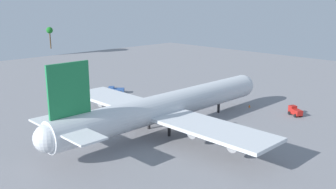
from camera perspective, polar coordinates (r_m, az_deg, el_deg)
The scene contains 5 objects.
ground_plane at distance 87.54m, azimuth -0.00°, elevation -5.33°, with size 260.23×260.23×0.00m, color gray.
cargo_airplane at distance 85.60m, azimuth -0.16°, elevation -1.85°, with size 65.06×57.73×18.65m.
maintenance_van at distance 121.74m, azimuth -8.02°, elevation 0.72°, with size 5.18×5.11×2.18m.
fuel_truck at distance 102.87m, azimuth 18.89°, elevation -2.42°, with size 3.50×4.40×2.40m.
safety_cone_nose at distance 107.40m, azimuth 12.36°, elevation -1.72°, with size 0.57×0.57×0.81m, color orange.
Camera 1 is at (-57.73, -58.90, 29.34)m, focal length 39.78 mm.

